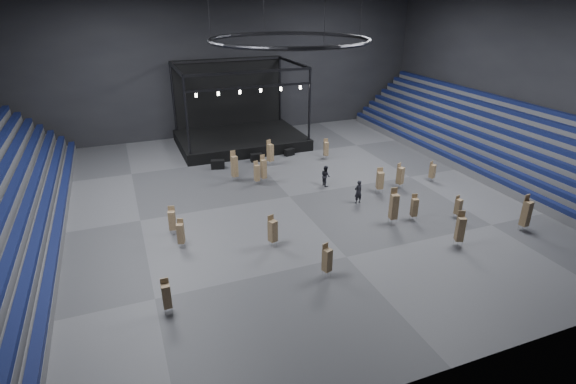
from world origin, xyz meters
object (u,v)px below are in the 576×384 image
object	(u,v)px
flight_case_right	(289,152)
chair_stack_12	(234,166)
chair_stack_5	(181,233)
chair_stack_10	(432,171)
chair_stack_15	(394,206)
crew_member	(326,176)
chair_stack_9	(400,175)
chair_stack_7	(264,168)
flight_case_left	(218,164)
chair_stack_14	(273,230)
chair_stack_1	(458,206)
chair_stack_4	(172,220)
chair_stack_3	(166,295)
chair_stack_17	(526,213)
chair_stack_13	(414,207)
chair_stack_6	(380,180)
man_center	(358,192)
chair_stack_2	(257,173)
chair_stack_8	(327,259)
chair_stack_11	(460,228)
chair_stack_16	(326,148)
chair_stack_0	(270,152)
stage	(239,131)
flight_case_mid	(256,157)

from	to	relation	value
flight_case_right	chair_stack_12	bearing A→B (deg)	-146.94
chair_stack_5	chair_stack_10	xyz separation A→B (m)	(23.77, 3.59, -0.08)
chair_stack_15	crew_member	size ratio (longest dim) A/B	1.52
chair_stack_9	crew_member	distance (m)	6.69
flight_case_right	chair_stack_7	bearing A→B (deg)	-129.20
flight_case_left	chair_stack_14	xyz separation A→B (m)	(0.12, -16.29, 0.80)
chair_stack_1	chair_stack_7	world-z (taller)	chair_stack_7
chair_stack_7	chair_stack_4	bearing A→B (deg)	-152.69
flight_case_right	chair_stack_15	bearing A→B (deg)	-84.76
chair_stack_3	chair_stack_4	size ratio (longest dim) A/B	0.97
chair_stack_1	chair_stack_3	world-z (taller)	chair_stack_3
chair_stack_17	chair_stack_13	bearing A→B (deg)	140.01
chair_stack_6	chair_stack_10	xyz separation A→B (m)	(6.01, 0.56, -0.20)
chair_stack_1	chair_stack_9	distance (m)	6.74
crew_member	man_center	bearing A→B (deg)	-169.41
flight_case_left	chair_stack_7	distance (m)	5.97
chair_stack_2	chair_stack_3	world-z (taller)	chair_stack_2
chair_stack_13	chair_stack_8	bearing A→B (deg)	-140.99
chair_stack_14	chair_stack_12	bearing A→B (deg)	67.50
chair_stack_1	chair_stack_6	world-z (taller)	chair_stack_6
chair_stack_7	chair_stack_17	bearing A→B (deg)	-56.52
chair_stack_11	chair_stack_7	bearing A→B (deg)	140.05
chair_stack_7	chair_stack_16	xyz separation A→B (m)	(8.17, 3.64, -0.18)
chair_stack_3	chair_stack_17	distance (m)	25.92
chair_stack_5	chair_stack_9	size ratio (longest dim) A/B	0.92
flight_case_right	chair_stack_10	distance (m)	15.23
chair_stack_0	chair_stack_6	bearing A→B (deg)	-78.82
stage	chair_stack_2	size ratio (longest dim) A/B	6.22
chair_stack_2	chair_stack_3	distance (m)	18.61
chair_stack_5	chair_stack_6	xyz separation A→B (m)	(17.76, 3.03, 0.12)
chair_stack_11	chair_stack_17	size ratio (longest dim) A/B	0.92
chair_stack_9	chair_stack_11	xyz separation A→B (m)	(-1.98, -10.12, 0.11)
chair_stack_1	chair_stack_8	size ratio (longest dim) A/B	0.83
flight_case_mid	chair_stack_8	bearing A→B (deg)	-95.94
flight_case_mid	chair_stack_16	bearing A→B (deg)	-15.43
flight_case_right	chair_stack_2	bearing A→B (deg)	-131.68
chair_stack_3	chair_stack_13	bearing A→B (deg)	12.24
flight_case_right	chair_stack_14	world-z (taller)	chair_stack_14
chair_stack_13	chair_stack_17	bearing A→B (deg)	-19.08
flight_case_left	chair_stack_6	world-z (taller)	chair_stack_6
chair_stack_12	chair_stack_17	world-z (taller)	chair_stack_12
chair_stack_4	chair_stack_7	distance (m)	11.72
chair_stack_15	chair_stack_12	bearing A→B (deg)	133.74
chair_stack_11	chair_stack_3	bearing A→B (deg)	-159.41
flight_case_mid	flight_case_left	bearing A→B (deg)	-171.24
chair_stack_7	chair_stack_14	world-z (taller)	chair_stack_7
stage	chair_stack_4	xyz separation A→B (m)	(-10.37, -19.33, -0.28)
chair_stack_3	man_center	xyz separation A→B (m)	(16.81, 8.68, -0.11)
chair_stack_5	chair_stack_7	size ratio (longest dim) A/B	0.82
chair_stack_5	chair_stack_12	distance (m)	12.38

